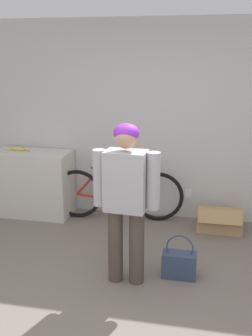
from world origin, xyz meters
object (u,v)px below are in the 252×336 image
(bicycle, at_px, (117,194))
(banana, at_px, (18,149))
(handbag, at_px, (179,264))
(cardboard_box, at_px, (219,221))
(person, at_px, (126,192))

(bicycle, height_order, banana, banana)
(handbag, xyz_separation_m, cardboard_box, (0.42, 1.20, -0.02))
(person, distance_m, cardboard_box, 1.83)
(person, relative_size, banana, 4.21)
(handbag, bearing_deg, cardboard_box, 70.69)
(banana, height_order, handbag, banana)
(handbag, bearing_deg, bicycle, 125.53)
(person, bearing_deg, handbag, 22.76)
(bicycle, height_order, cardboard_box, bicycle)
(banana, bearing_deg, person, -39.09)
(person, height_order, banana, person)
(bicycle, bearing_deg, person, -79.87)
(handbag, relative_size, cardboard_box, 0.82)
(banana, distance_m, handbag, 2.75)
(bicycle, height_order, handbag, bicycle)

